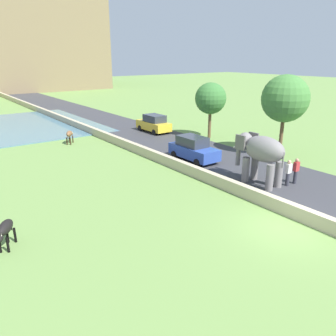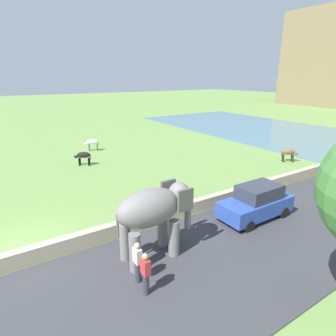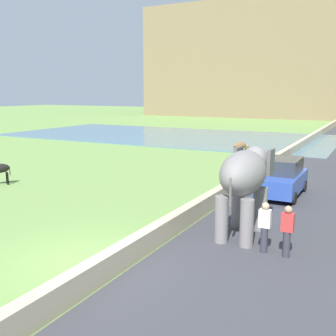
{
  "view_description": "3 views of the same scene",
  "coord_description": "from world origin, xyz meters",
  "px_view_note": "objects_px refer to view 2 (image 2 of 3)",
  "views": [
    {
      "loc": [
        -12.39,
        -7.83,
        7.39
      ],
      "look_at": [
        -1.81,
        6.45,
        1.5
      ],
      "focal_mm": 36.32,
      "sensor_mm": 36.0,
      "label": 1
    },
    {
      "loc": [
        12.08,
        -0.54,
        7.05
      ],
      "look_at": [
        -2.19,
        8.64,
        1.51
      ],
      "focal_mm": 30.29,
      "sensor_mm": 36.0,
      "label": 2
    },
    {
      "loc": [
        7.33,
        -8.55,
        4.88
      ],
      "look_at": [
        -1.92,
        8.9,
        1.14
      ],
      "focal_mm": 42.97,
      "sensor_mm": 36.0,
      "label": 3
    }
  ],
  "objects_px": {
    "person_trailing": "(146,273)",
    "cow_white": "(92,142)",
    "person_beside_elephant": "(138,262)",
    "car_blue": "(256,202)",
    "cow_black": "(83,156)",
    "cow_brown": "(289,152)",
    "elephant": "(154,211)"
  },
  "relations": [
    {
      "from": "elephant",
      "to": "car_blue",
      "type": "xyz_separation_m",
      "value": [
        0.0,
        6.01,
        -1.14
      ]
    },
    {
      "from": "car_blue",
      "to": "cow_brown",
      "type": "distance_m",
      "value": 11.69
    },
    {
      "from": "elephant",
      "to": "cow_white",
      "type": "xyz_separation_m",
      "value": [
        -18.17,
        3.5,
        -1.2
      ]
    },
    {
      "from": "car_blue",
      "to": "cow_black",
      "type": "distance_m",
      "value": 14.64
    },
    {
      "from": "car_blue",
      "to": "cow_white",
      "type": "height_order",
      "value": "car_blue"
    },
    {
      "from": "elephant",
      "to": "car_blue",
      "type": "height_order",
      "value": "elephant"
    },
    {
      "from": "person_beside_elephant",
      "to": "cow_brown",
      "type": "height_order",
      "value": "person_beside_elephant"
    },
    {
      "from": "person_trailing",
      "to": "cow_brown",
      "type": "relative_size",
      "value": 1.24
    },
    {
      "from": "elephant",
      "to": "cow_brown",
      "type": "bearing_deg",
      "value": 108.21
    },
    {
      "from": "person_beside_elephant",
      "to": "person_trailing",
      "type": "relative_size",
      "value": 1.0
    },
    {
      "from": "elephant",
      "to": "car_blue",
      "type": "relative_size",
      "value": 0.87
    },
    {
      "from": "person_trailing",
      "to": "cow_white",
      "type": "height_order",
      "value": "person_trailing"
    },
    {
      "from": "person_beside_elephant",
      "to": "cow_brown",
      "type": "relative_size",
      "value": 1.24
    },
    {
      "from": "cow_white",
      "to": "cow_brown",
      "type": "xyz_separation_m",
      "value": [
        12.78,
        12.89,
        0.0
      ]
    },
    {
      "from": "cow_white",
      "to": "cow_black",
      "type": "height_order",
      "value": "same"
    },
    {
      "from": "cow_white",
      "to": "cow_brown",
      "type": "distance_m",
      "value": 18.15
    },
    {
      "from": "person_beside_elephant",
      "to": "car_blue",
      "type": "xyz_separation_m",
      "value": [
        -1.05,
        7.31,
        0.03
      ]
    },
    {
      "from": "elephant",
      "to": "cow_brown",
      "type": "height_order",
      "value": "elephant"
    },
    {
      "from": "person_beside_elephant",
      "to": "cow_white",
      "type": "xyz_separation_m",
      "value": [
        -19.23,
        4.79,
        -0.04
      ]
    },
    {
      "from": "cow_white",
      "to": "car_blue",
      "type": "bearing_deg",
      "value": 7.87
    },
    {
      "from": "elephant",
      "to": "cow_black",
      "type": "height_order",
      "value": "elephant"
    },
    {
      "from": "elephant",
      "to": "cow_brown",
      "type": "relative_size",
      "value": 2.65
    },
    {
      "from": "elephant",
      "to": "cow_black",
      "type": "distance_m",
      "value": 13.97
    },
    {
      "from": "person_trailing",
      "to": "cow_white",
      "type": "xyz_separation_m",
      "value": [
        -19.91,
        4.85,
        -0.04
      ]
    },
    {
      "from": "cow_black",
      "to": "cow_brown",
      "type": "height_order",
      "value": "same"
    },
    {
      "from": "person_beside_elephant",
      "to": "car_blue",
      "type": "height_order",
      "value": "car_blue"
    },
    {
      "from": "person_trailing",
      "to": "car_blue",
      "type": "height_order",
      "value": "car_blue"
    },
    {
      "from": "cow_white",
      "to": "person_beside_elephant",
      "type": "bearing_deg",
      "value": -14.0
    },
    {
      "from": "cow_brown",
      "to": "cow_white",
      "type": "bearing_deg",
      "value": -134.77
    },
    {
      "from": "person_beside_elephant",
      "to": "cow_black",
      "type": "bearing_deg",
      "value": 170.11
    },
    {
      "from": "person_trailing",
      "to": "car_blue",
      "type": "relative_size",
      "value": 0.41
    },
    {
      "from": "cow_black",
      "to": "person_trailing",
      "type": "bearing_deg",
      "value": -9.66
    }
  ]
}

